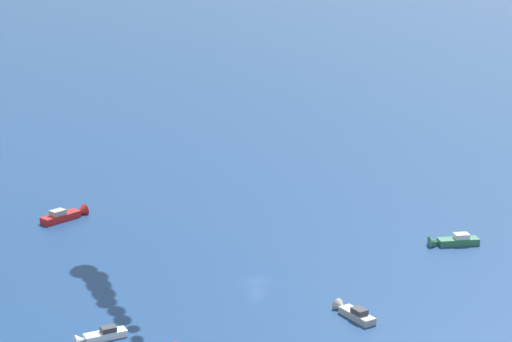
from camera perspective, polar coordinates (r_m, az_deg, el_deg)
The scene contains 5 objects.
ground_plane at distance 166.29m, azimuth 0.00°, elevation -6.66°, with size 2000.00×2000.00×0.00m, color navy.
motorboat_near_centre at distance 187.26m, azimuth 11.64°, elevation -4.14°, with size 6.52×9.85×2.83m.
motorboat_inshore at distance 202.31m, azimuth -11.29°, elevation -2.60°, with size 10.82×6.84×3.08m.
motorboat_mid_cluster at distance 147.09m, azimuth -9.42°, elevation -9.73°, with size 7.03×7.11×2.31m.
motorboat_outer_ring_a at distance 153.65m, azimuth 5.80°, elevation -8.42°, with size 7.19×8.00×2.49m.
Camera 1 is at (146.70, 46.29, 63.16)m, focal length 66.75 mm.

